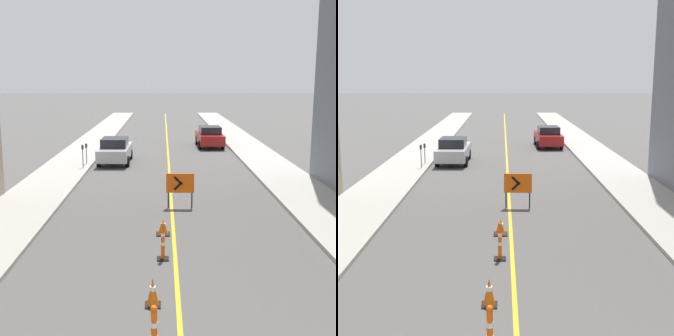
% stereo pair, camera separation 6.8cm
% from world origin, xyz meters
% --- Properties ---
extents(lane_stripe, '(0.12, 65.42, 0.01)m').
position_xyz_m(lane_stripe, '(0.00, 32.71, 0.00)').
color(lane_stripe, gold).
rests_on(lane_stripe, ground_plane).
extents(sidewalk_left, '(2.88, 65.42, 0.15)m').
position_xyz_m(sidewalk_left, '(-6.05, 32.71, 0.07)').
color(sidewalk_left, '#ADA89E').
rests_on(sidewalk_left, ground_plane).
extents(sidewalk_right, '(2.88, 65.42, 0.15)m').
position_xyz_m(sidewalk_right, '(6.05, 32.71, 0.07)').
color(sidewalk_right, '#ADA89E').
rests_on(sidewalk_right, ground_plane).
extents(traffic_cone_second, '(0.37, 0.37, 0.68)m').
position_xyz_m(traffic_cone_second, '(-0.60, 7.67, 0.34)').
color(traffic_cone_second, black).
rests_on(traffic_cone_second, ground_plane).
extents(traffic_cone_third, '(0.47, 0.47, 0.54)m').
position_xyz_m(traffic_cone_third, '(-0.36, 12.71, 0.27)').
color(traffic_cone_third, black).
rests_on(traffic_cone_third, ground_plane).
extents(delineator_post_rear, '(0.35, 0.35, 1.14)m').
position_xyz_m(delineator_post_rear, '(-0.37, 10.50, 0.49)').
color(delineator_post_rear, black).
rests_on(delineator_post_rear, ground_plane).
extents(arrow_barricade_primary, '(1.14, 0.11, 1.44)m').
position_xyz_m(arrow_barricade_primary, '(0.34, 15.99, 0.99)').
color(arrow_barricade_primary, '#EF560C').
rests_on(arrow_barricade_primary, ground_plane).
extents(parked_car_curb_near, '(1.94, 4.34, 1.59)m').
position_xyz_m(parked_car_curb_near, '(-3.33, 26.24, 0.80)').
color(parked_car_curb_near, '#B7B7BC').
rests_on(parked_car_curb_near, ground_plane).
extents(parked_car_curb_mid, '(1.95, 4.34, 1.59)m').
position_xyz_m(parked_car_curb_mid, '(3.22, 32.97, 0.80)').
color(parked_car_curb_mid, maroon).
rests_on(parked_car_curb_mid, ground_plane).
extents(parking_meter_near_curb, '(0.12, 0.11, 1.34)m').
position_xyz_m(parking_meter_near_curb, '(-4.96, 23.94, 1.09)').
color(parking_meter_near_curb, '#4C4C51').
rests_on(parking_meter_near_curb, sidewalk_left).
extents(parking_meter_far_curb, '(0.12, 0.11, 1.24)m').
position_xyz_m(parking_meter_far_curb, '(-4.96, 25.23, 1.02)').
color(parking_meter_far_curb, '#4C4C51').
rests_on(parking_meter_far_curb, sidewalk_left).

